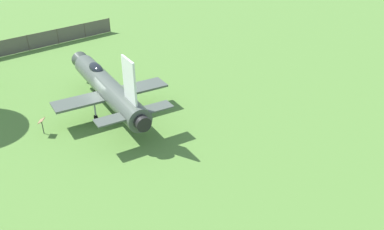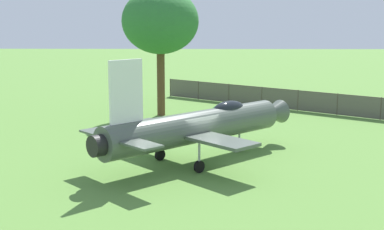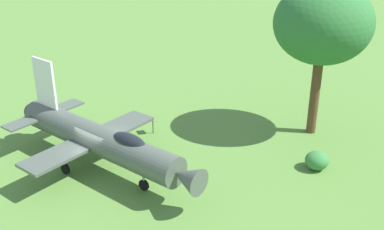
{
  "view_description": "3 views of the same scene",
  "coord_description": "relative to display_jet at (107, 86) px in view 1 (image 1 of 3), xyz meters",
  "views": [
    {
      "loc": [
        11.55,
        -24.16,
        14.14
      ],
      "look_at": [
        6.77,
        -1.96,
        1.5
      ],
      "focal_mm": 36.23,
      "sensor_mm": 36.0,
      "label": 1
    },
    {
      "loc": [
        27.11,
        0.33,
        7.56
      ],
      "look_at": [
        1.44,
        -0.14,
        2.8
      ],
      "focal_mm": 49.71,
      "sensor_mm": 36.0,
      "label": 2
    },
    {
      "loc": [
        -1.9,
        23.6,
        13.98
      ],
      "look_at": [
        -5.42,
        -1.12,
        2.5
      ],
      "focal_mm": 44.18,
      "sensor_mm": 36.0,
      "label": 3
    }
  ],
  "objects": [
    {
      "name": "display_jet",
      "position": [
        0.0,
        0.0,
        0.0
      ],
      "size": [
        10.97,
        11.33,
        5.64
      ],
      "rotation": [
        0.0,
        0.0,
        2.33
      ],
      "color": "#4C564C",
      "rests_on": "ground_plane"
    },
    {
      "name": "ground_plane",
      "position": [
        0.25,
        -0.26,
        -1.93
      ],
      "size": [
        200.0,
        200.0,
        0.0
      ],
      "primitive_type": "plane",
      "color": "#568438"
    },
    {
      "name": "info_plaque",
      "position": [
        -3.02,
        -4.3,
        -1.08
      ],
      "size": [
        0.53,
        0.68,
        1.14
      ],
      "color": "#333333",
      "rests_on": "ground_plane"
    }
  ]
}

